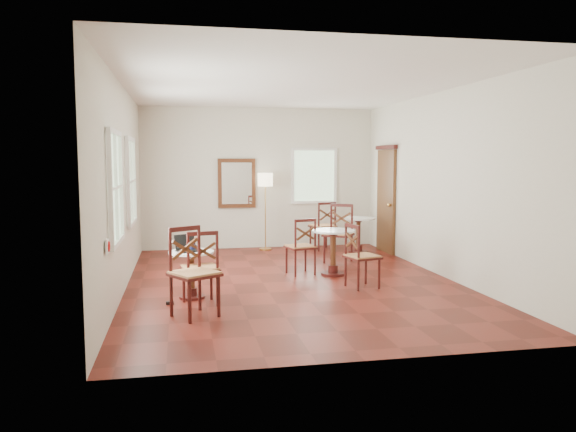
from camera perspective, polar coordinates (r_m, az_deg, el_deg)
The scene contains 17 objects.
ground at distance 8.68m, azimuth 0.38°, elevation -6.78°, with size 7.00×7.00×0.00m, color #5C170F.
room_shell at distance 8.73m, azimuth -0.36°, elevation 5.79°, with size 5.02×7.02×3.01m.
cafe_table_near at distance 7.70m, azimuth -9.92°, elevation -5.42°, with size 0.62×0.62×0.65m.
cafe_table_mid at distance 9.13m, azimuth 4.69°, elevation -3.21°, with size 0.71×0.71×0.75m.
cafe_table_back at distance 11.40m, azimuth 7.27°, elevation -1.54°, with size 0.68×0.68×0.72m.
chair_near_a at distance 7.30m, azimuth -9.01°, elevation -5.30°, with size 0.52×0.52×0.99m.
chair_near_b at distance 6.78m, azimuth -9.76°, elevation -5.76°, with size 0.69×0.69×1.08m.
chair_mid_a at distance 9.14m, azimuth 1.38°, elevation -3.15°, with size 0.52×0.52×0.94m.
chair_mid_b at distance 8.26m, azimuth 7.53°, elevation -4.11°, with size 0.53×0.53×0.95m.
chair_back_a at distance 11.69m, azimuth 3.66°, elevation -1.01°, with size 0.57×0.57×1.02m.
chair_back_b at distance 10.29m, azimuth 5.26°, elevation -1.80°, with size 0.68×0.68×1.07m.
floor_lamp at distance 11.60m, azimuth -2.37°, elevation 3.24°, with size 0.32×0.32×1.62m.
laptop at distance 7.69m, azimuth -10.34°, elevation -3.15°, with size 0.39×0.37×0.22m.
mouse at distance 7.68m, azimuth -10.06°, elevation -3.42°, with size 0.10×0.06×0.04m, color black.
navy_mug at distance 7.68m, azimuth -9.86°, elevation -3.20°, with size 0.12×0.08×0.09m.
water_glass at distance 7.66m, azimuth -10.02°, elevation -3.25°, with size 0.05×0.05×0.09m, color white.
power_adapter at distance 7.50m, azimuth -12.09°, elevation -8.77°, with size 0.10×0.06×0.04m, color black.
Camera 1 is at (-1.68, -8.31, 1.88)m, focal length 34.46 mm.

